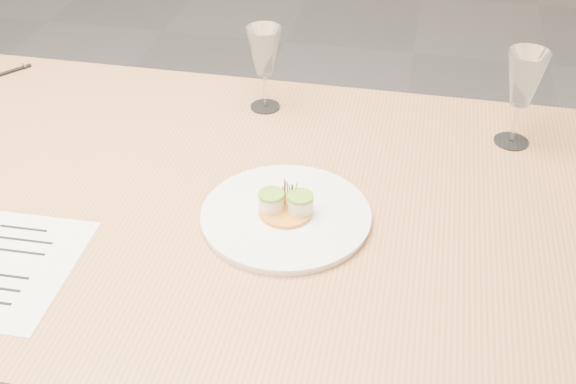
% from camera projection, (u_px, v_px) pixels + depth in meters
% --- Properties ---
extents(dining_table, '(2.40, 1.00, 0.75)m').
position_uv_depth(dining_table, '(61.00, 203.00, 1.51)').
color(dining_table, tan).
rests_on(dining_table, ground).
extents(dinner_plate, '(0.32, 0.32, 0.08)m').
position_uv_depth(dinner_plate, '(286.00, 214.00, 1.35)').
color(dinner_plate, white).
rests_on(dinner_plate, dining_table).
extents(recipe_sheet, '(0.23, 0.30, 0.00)m').
position_uv_depth(recipe_sheet, '(6.00, 267.00, 1.25)').
color(recipe_sheet, white).
rests_on(recipe_sheet, dining_table).
extents(ballpoint_pen, '(0.09, 0.11, 0.01)m').
position_uv_depth(ballpoint_pen, '(7.00, 72.00, 1.84)').
color(ballpoint_pen, black).
rests_on(ballpoint_pen, dining_table).
extents(wine_glass_1, '(0.08, 0.08, 0.20)m').
position_uv_depth(wine_glass_1, '(264.00, 53.00, 1.62)').
color(wine_glass_1, white).
rests_on(wine_glass_1, dining_table).
extents(wine_glass_2, '(0.09, 0.09, 0.21)m').
position_uv_depth(wine_glass_2, '(524.00, 81.00, 1.49)').
color(wine_glass_2, white).
rests_on(wine_glass_2, dining_table).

